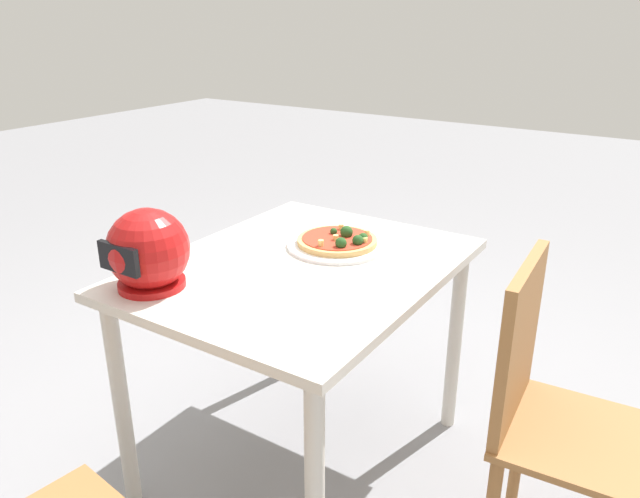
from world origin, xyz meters
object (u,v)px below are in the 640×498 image
Objects in this scene: pizza at (339,240)px; chair_side at (548,406)px; dining_table at (302,291)px; motorcycle_helmet at (148,251)px.

pizza is 0.30× the size of chair_side.
dining_table is 0.50m from motorcycle_helmet.
motorcycle_helmet reaches higher than dining_table.
motorcycle_helmet reaches higher than chair_side.
pizza is (-0.02, -0.18, 0.12)m from dining_table.
chair_side reaches higher than pizza.
motorcycle_helmet is at bearing 55.54° from dining_table.
pizza is at bearing -11.89° from chair_side.
pizza reaches higher than dining_table.
motorcycle_helmet is 1.17m from chair_side.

